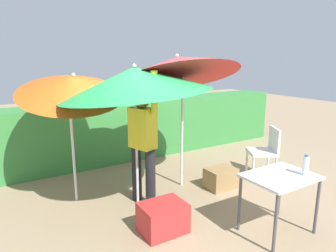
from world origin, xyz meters
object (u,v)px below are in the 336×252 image
Objects in this scene: umbrella_rainbow at (135,81)px; person_vendor at (143,140)px; umbrella_yellow at (71,86)px; umbrella_orange at (180,67)px; folding_table at (280,182)px; crate_cardboard at (221,178)px; chair_plastic at (266,149)px; cooler_box at (163,218)px; bottle_water at (306,165)px.

umbrella_rainbow is 0.81m from person_vendor.
umbrella_rainbow is 1.01× the size of umbrella_yellow.
folding_table is at bearing -80.92° from umbrella_orange.
folding_table is (0.27, -1.71, -1.27)m from umbrella_orange.
crate_cardboard is at bearing -20.18° from umbrella_yellow.
umbrella_yellow is 1.08× the size of person_vendor.
umbrella_orange is at bearing 99.08° from folding_table.
chair_plastic is (2.30, -0.26, -1.23)m from umbrella_rainbow.
folding_table is (1.16, -0.70, 0.45)m from cooler_box.
umbrella_yellow is 8.49× the size of bottle_water.
bottle_water reaches higher than cooler_box.
umbrella_orange is at bearing 105.79° from bottle_water.
crate_cardboard is at bearing -7.94° from umbrella_rainbow.
umbrella_yellow is 3.31m from chair_plastic.
umbrella_orange is 1.86m from crate_cardboard.
person_vendor is at bearing 124.49° from folding_table.
bottle_water is at bearing -46.79° from umbrella_yellow.
chair_plastic is 1.89× the size of crate_cardboard.
umbrella_orange reaches higher than umbrella_yellow.
cooler_box is 1.43m from folding_table.
cooler_box is at bearing -131.27° from umbrella_orange.
umbrella_rainbow reaches higher than cooler_box.
cooler_box is 1.53m from crate_cardboard.
chair_plastic is 2.43m from cooler_box.
umbrella_rainbow is 2.56× the size of folding_table.
cooler_box is (-0.14, -0.79, -0.75)m from person_vendor.
bottle_water is at bearing -90.14° from crate_cardboard.
bottle_water reaches higher than chair_plastic.
umbrella_rainbow is 2.63m from chair_plastic.
umbrella_rainbow is 0.87× the size of umbrella_orange.
bottle_water is (1.37, -1.62, -0.91)m from umbrella_rainbow.
bottle_water is (1.41, -0.83, 0.65)m from cooler_box.
umbrella_rainbow reaches higher than folding_table.
umbrella_orange is 9.80× the size of bottle_water.
cooler_box is (-0.89, -1.01, -1.72)m from umbrella_orange.
cooler_box is (-0.04, -0.79, -1.56)m from umbrella_rainbow.
folding_table is at bearing -52.99° from umbrella_rainbow.
umbrella_yellow reaches higher than person_vendor.
umbrella_yellow reaches higher than crate_cardboard.
chair_plastic is at bearing -4.48° from crate_cardboard.
umbrella_orange is at bearing 14.92° from umbrella_rainbow.
folding_table is at bearing -30.95° from cooler_box.
umbrella_yellow is at bearing 131.33° from folding_table.
umbrella_rainbow is 2.10m from crate_cardboard.
crate_cardboard is (0.52, -0.42, -1.74)m from umbrella_orange.
bottle_water reaches higher than folding_table.
umbrella_orange reaches higher than chair_plastic.
chair_plastic is 3.71× the size of bottle_water.
umbrella_yellow is 4.33× the size of crate_cardboard.
umbrella_orange is at bearing -12.46° from umbrella_yellow.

